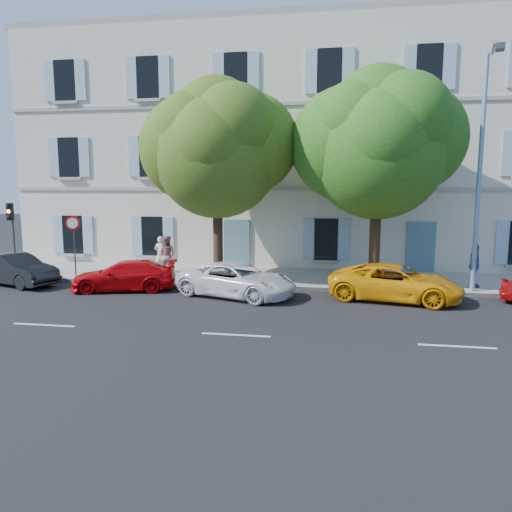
% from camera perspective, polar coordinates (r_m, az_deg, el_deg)
% --- Properties ---
extents(ground, '(90.00, 90.00, 0.00)m').
position_cam_1_polar(ground, '(18.21, 0.31, -5.31)').
color(ground, black).
extents(sidewalk, '(36.00, 4.50, 0.15)m').
position_cam_1_polar(sidewalk, '(22.50, 2.15, -2.47)').
color(sidewalk, '#A09E96').
rests_on(sidewalk, ground).
extents(kerb, '(36.00, 0.16, 0.16)m').
position_cam_1_polar(kerb, '(20.39, 1.35, -3.59)').
color(kerb, '#9E998E').
rests_on(kerb, ground).
extents(building, '(28.00, 7.00, 12.00)m').
position_cam_1_polar(building, '(27.86, 3.80, 11.85)').
color(building, beige).
rests_on(building, ground).
extents(car_dark_sedan, '(4.26, 2.59, 1.33)m').
position_cam_1_polar(car_dark_sedan, '(23.43, -25.80, -1.41)').
color(car_dark_sedan, black).
rests_on(car_dark_sedan, ground).
extents(car_red_coupe, '(4.43, 2.62, 1.20)m').
position_cam_1_polar(car_red_coupe, '(20.77, -14.81, -2.18)').
color(car_red_coupe, '#C2050A').
rests_on(car_red_coupe, ground).
extents(car_white_coupe, '(5.05, 3.50, 1.28)m').
position_cam_1_polar(car_white_coupe, '(19.03, -2.23, -2.74)').
color(car_white_coupe, white).
rests_on(car_white_coupe, ground).
extents(car_yellow_supercar, '(5.13, 3.11, 1.33)m').
position_cam_1_polar(car_yellow_supercar, '(19.08, 15.64, -2.94)').
color(car_yellow_supercar, '#FFA70A').
rests_on(car_yellow_supercar, ground).
extents(tree_left, '(5.31, 5.31, 8.24)m').
position_cam_1_polar(tree_left, '(21.25, -4.47, 11.44)').
color(tree_left, '#3A2819').
rests_on(tree_left, sidewalk).
extents(tree_right, '(5.46, 5.46, 8.42)m').
position_cam_1_polar(tree_right, '(20.85, 13.75, 11.56)').
color(tree_right, '#3A2819').
rests_on(tree_right, sidewalk).
extents(traffic_light, '(0.26, 0.37, 3.27)m').
position_cam_1_polar(traffic_light, '(24.73, -26.17, 3.37)').
color(traffic_light, '#383A3D').
rests_on(traffic_light, sidewalk).
extents(road_sign, '(0.62, 0.20, 2.73)m').
position_cam_1_polar(road_sign, '(23.21, -20.13, 2.45)').
color(road_sign, '#383A3D').
rests_on(road_sign, sidewalk).
extents(street_lamp, '(0.43, 1.90, 8.85)m').
position_cam_1_polar(street_lamp, '(20.57, 24.40, 10.03)').
color(street_lamp, '#7293BF').
rests_on(street_lamp, sidewalk).
extents(pedestrian_a, '(0.64, 0.43, 1.70)m').
position_cam_1_polar(pedestrian_a, '(23.62, -10.81, 0.19)').
color(pedestrian_a, white).
rests_on(pedestrian_a, sidewalk).
extents(pedestrian_b, '(0.89, 0.70, 1.83)m').
position_cam_1_polar(pedestrian_b, '(22.70, -10.21, 0.03)').
color(pedestrian_b, tan).
rests_on(pedestrian_b, sidewalk).
extents(pedestrian_c, '(0.52, 1.07, 1.76)m').
position_cam_1_polar(pedestrian_c, '(21.79, 23.69, -0.99)').
color(pedestrian_c, '#484A85').
rests_on(pedestrian_c, sidewalk).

